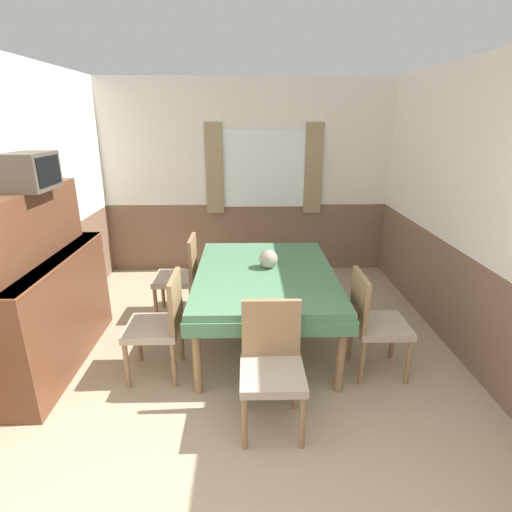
% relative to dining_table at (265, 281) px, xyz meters
% --- Properties ---
extents(wall_back, '(4.28, 0.10, 2.60)m').
position_rel_dining_table_xyz_m(wall_back, '(-0.16, 2.00, 0.68)').
color(wall_back, white).
rests_on(wall_back, ground_plane).
extents(wall_left, '(0.05, 4.73, 2.60)m').
position_rel_dining_table_xyz_m(wall_left, '(-2.14, -0.19, 0.67)').
color(wall_left, white).
rests_on(wall_left, ground_plane).
extents(wall_right, '(0.05, 4.73, 2.60)m').
position_rel_dining_table_xyz_m(wall_right, '(1.79, -0.19, 0.67)').
color(wall_right, white).
rests_on(wall_right, ground_plane).
extents(dining_table, '(1.32, 1.81, 0.73)m').
position_rel_dining_table_xyz_m(dining_table, '(0.00, 0.00, 0.00)').
color(dining_table, '#4C7A56').
rests_on(dining_table, ground_plane).
extents(chair_head_near, '(0.44, 0.44, 0.90)m').
position_rel_dining_table_xyz_m(chair_head_near, '(-0.00, -1.14, -0.14)').
color(chair_head_near, '#93704C').
rests_on(chair_head_near, ground_plane).
extents(chair_left_far, '(0.44, 0.44, 0.90)m').
position_rel_dining_table_xyz_m(chair_left_far, '(-0.89, 0.54, -0.14)').
color(chair_left_far, '#93704C').
rests_on(chair_left_far, ground_plane).
extents(chair_left_near, '(0.44, 0.44, 0.90)m').
position_rel_dining_table_xyz_m(chair_left_near, '(-0.89, -0.54, -0.14)').
color(chair_left_near, '#93704C').
rests_on(chair_left_near, ground_plane).
extents(chair_right_near, '(0.44, 0.44, 0.90)m').
position_rel_dining_table_xyz_m(chair_right_near, '(0.89, -0.54, -0.14)').
color(chair_right_near, '#93704C').
rests_on(chair_right_near, ground_plane).
extents(sideboard, '(0.46, 1.61, 1.56)m').
position_rel_dining_table_xyz_m(sideboard, '(-1.88, -0.36, 0.04)').
color(sideboard, brown).
rests_on(sideboard, ground_plane).
extents(tv, '(0.29, 0.44, 0.29)m').
position_rel_dining_table_xyz_m(tv, '(-1.84, -0.33, 1.07)').
color(tv, '#51473D').
rests_on(tv, sideboard).
extents(vase, '(0.18, 0.18, 0.18)m').
position_rel_dining_table_xyz_m(vase, '(0.04, 0.09, 0.19)').
color(vase, '#A39989').
rests_on(vase, dining_table).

